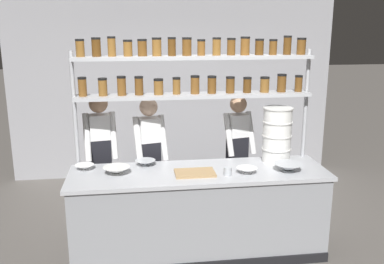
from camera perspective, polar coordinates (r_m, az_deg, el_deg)
The scene contains 15 objects.
ground_plane at distance 4.77m, azimuth 0.88°, elevation -15.70°, with size 40.00×40.00×0.00m, color #5B5651.
back_wall at distance 6.75m, azimuth -2.42°, elevation 6.75°, with size 5.04×0.12×3.00m, color #939399.
prep_counter at distance 4.56m, azimuth 0.91°, elevation -10.70°, with size 2.64×0.76×0.92m.
spice_shelf_unit at distance 4.49m, azimuth 0.31°, elevation 7.24°, with size 2.52×0.28×2.26m.
chef_left at distance 4.94m, azimuth -12.02°, elevation -3.06°, with size 0.39×0.31×1.64m.
chef_center at distance 4.87m, azimuth -5.63°, elevation -3.43°, with size 0.40×0.33×1.59m.
chef_right at distance 5.16m, azimuth 6.05°, elevation -2.61°, with size 0.40×0.33×1.57m.
container_stack at distance 4.70m, azimuth 11.26°, elevation -0.34°, with size 0.32×0.32×0.60m.
cutting_board at distance 4.30m, azimuth 0.38°, elevation -5.47°, with size 0.40×0.26×0.02m.
prep_bowl_near_left at distance 4.48m, azimuth 12.71°, elevation -4.62°, with size 0.30×0.30×0.08m.
prep_bowl_center_front at distance 4.35m, azimuth 7.31°, elevation -5.12°, with size 0.21×0.21×0.06m.
prep_bowl_center_back at distance 4.57m, azimuth -6.24°, elevation -4.12°, with size 0.22×0.22×0.06m.
prep_bowl_near_right at distance 4.36m, azimuth -10.03°, elevation -5.08°, with size 0.27×0.27×0.07m.
prep_bowl_far_left at distance 4.56m, azimuth -14.14°, elevation -4.58°, with size 0.20×0.20×0.05m.
serving_cup_front at distance 4.28m, azimuth 4.77°, elevation -5.22°, with size 0.08×0.08×0.08m.
Camera 1 is at (-0.64, -4.08, 2.39)m, focal length 40.00 mm.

